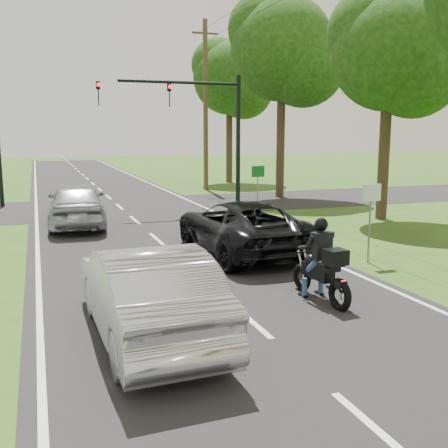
{
  "coord_description": "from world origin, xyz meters",
  "views": [
    {
      "loc": [
        -3.6,
        -8.63,
        3.47
      ],
      "look_at": [
        0.57,
        3.0,
        1.3
      ],
      "focal_mm": 42.0,
      "sensor_mm": 36.0,
      "label": 1
    }
  ],
  "objects_px": {
    "silver_sedan": "(147,292)",
    "sign_green": "(258,179)",
    "dark_suv": "(241,227)",
    "silver_suv": "(77,204)",
    "motorcycle_rider": "(322,268)",
    "sign_white": "(371,204)",
    "utility_pole_far": "(206,105)",
    "traffic_signal": "(199,117)"
  },
  "relations": [
    {
      "from": "motorcycle_rider",
      "to": "dark_suv",
      "type": "bearing_deg",
      "value": 86.15
    },
    {
      "from": "dark_suv",
      "to": "sign_white",
      "type": "relative_size",
      "value": 2.6
    },
    {
      "from": "silver_suv",
      "to": "sign_green",
      "type": "relative_size",
      "value": 2.34
    },
    {
      "from": "motorcycle_rider",
      "to": "silver_suv",
      "type": "relative_size",
      "value": 0.41
    },
    {
      "from": "dark_suv",
      "to": "silver_suv",
      "type": "bearing_deg",
      "value": -56.9
    },
    {
      "from": "silver_suv",
      "to": "utility_pole_far",
      "type": "xyz_separation_m",
      "value": [
        8.46,
        10.72,
        4.22
      ]
    },
    {
      "from": "motorcycle_rider",
      "to": "traffic_signal",
      "type": "xyz_separation_m",
      "value": [
        1.49,
        13.45,
        3.44
      ]
    },
    {
      "from": "motorcycle_rider",
      "to": "utility_pole_far",
      "type": "distance_m",
      "value": 22.32
    },
    {
      "from": "silver_suv",
      "to": "utility_pole_far",
      "type": "relative_size",
      "value": 0.5
    },
    {
      "from": "silver_sedan",
      "to": "sign_green",
      "type": "relative_size",
      "value": 2.27
    },
    {
      "from": "silver_suv",
      "to": "dark_suv",
      "type": "bearing_deg",
      "value": 127.89
    },
    {
      "from": "silver_suv",
      "to": "sign_white",
      "type": "bearing_deg",
      "value": 133.64
    },
    {
      "from": "utility_pole_far",
      "to": "dark_suv",
      "type": "bearing_deg",
      "value": -104.42
    },
    {
      "from": "dark_suv",
      "to": "traffic_signal",
      "type": "relative_size",
      "value": 0.87
    },
    {
      "from": "traffic_signal",
      "to": "motorcycle_rider",
      "type": "bearing_deg",
      "value": -96.31
    },
    {
      "from": "silver_suv",
      "to": "sign_green",
      "type": "distance_m",
      "value": 7.21
    },
    {
      "from": "motorcycle_rider",
      "to": "dark_suv",
      "type": "relative_size",
      "value": 0.37
    },
    {
      "from": "motorcycle_rider",
      "to": "silver_sedan",
      "type": "distance_m",
      "value": 3.87
    },
    {
      "from": "sign_white",
      "to": "sign_green",
      "type": "bearing_deg",
      "value": 88.57
    },
    {
      "from": "dark_suv",
      "to": "silver_sedan",
      "type": "bearing_deg",
      "value": 53.33
    },
    {
      "from": "silver_suv",
      "to": "sign_white",
      "type": "height_order",
      "value": "sign_white"
    },
    {
      "from": "dark_suv",
      "to": "silver_suv",
      "type": "distance_m",
      "value": 7.36
    },
    {
      "from": "dark_suv",
      "to": "silver_sedan",
      "type": "height_order",
      "value": "silver_sedan"
    },
    {
      "from": "sign_white",
      "to": "traffic_signal",
      "type": "bearing_deg",
      "value": 97.05
    },
    {
      "from": "sign_white",
      "to": "dark_suv",
      "type": "bearing_deg",
      "value": 141.86
    },
    {
      "from": "utility_pole_far",
      "to": "sign_green",
      "type": "bearing_deg",
      "value": -96.73
    },
    {
      "from": "silver_sedan",
      "to": "traffic_signal",
      "type": "relative_size",
      "value": 0.76
    },
    {
      "from": "dark_suv",
      "to": "traffic_signal",
      "type": "xyz_separation_m",
      "value": [
        1.46,
        8.8,
        3.36
      ]
    },
    {
      "from": "motorcycle_rider",
      "to": "silver_suv",
      "type": "height_order",
      "value": "motorcycle_rider"
    },
    {
      "from": "dark_suv",
      "to": "traffic_signal",
      "type": "height_order",
      "value": "traffic_signal"
    },
    {
      "from": "silver_sedan",
      "to": "sign_white",
      "type": "distance_m",
      "value": 7.4
    },
    {
      "from": "motorcycle_rider",
      "to": "dark_suv",
      "type": "xyz_separation_m",
      "value": [
        0.03,
        4.64,
        0.08
      ]
    },
    {
      "from": "traffic_signal",
      "to": "sign_green",
      "type": "xyz_separation_m",
      "value": [
        1.56,
        -3.02,
        -2.54
      ]
    },
    {
      "from": "motorcycle_rider",
      "to": "silver_sedan",
      "type": "relative_size",
      "value": 0.43
    },
    {
      "from": "motorcycle_rider",
      "to": "sign_green",
      "type": "xyz_separation_m",
      "value": [
        3.05,
        10.43,
        0.9
      ]
    },
    {
      "from": "sign_white",
      "to": "sign_green",
      "type": "xyz_separation_m",
      "value": [
        0.2,
        8.0,
        0.0
      ]
    },
    {
      "from": "dark_suv",
      "to": "silver_suv",
      "type": "xyz_separation_m",
      "value": [
        -4.14,
        6.08,
        0.08
      ]
    },
    {
      "from": "dark_suv",
      "to": "silver_sedan",
      "type": "xyz_separation_m",
      "value": [
        -3.83,
        -5.37,
        0.03
      ]
    },
    {
      "from": "silver_sedan",
      "to": "traffic_signal",
      "type": "height_order",
      "value": "traffic_signal"
    },
    {
      "from": "dark_suv",
      "to": "traffic_signal",
      "type": "distance_m",
      "value": 9.53
    },
    {
      "from": "sign_green",
      "to": "utility_pole_far",
      "type": "bearing_deg",
      "value": 83.27
    },
    {
      "from": "dark_suv",
      "to": "traffic_signal",
      "type": "bearing_deg",
      "value": -100.55
    }
  ]
}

